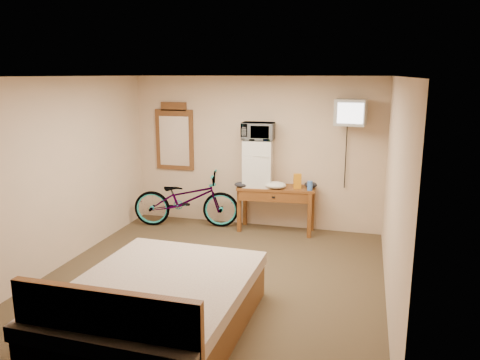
# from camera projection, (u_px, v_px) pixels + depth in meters

# --- Properties ---
(room) EXTENTS (4.60, 4.64, 2.50)m
(room) POSITION_uv_depth(u_px,v_px,m) (211.00, 183.00, 5.63)
(room) COLOR #493924
(room) RESTS_ON ground
(desk) EXTENTS (1.28, 0.58, 0.75)m
(desk) POSITION_uv_depth(u_px,v_px,m) (276.00, 195.00, 7.55)
(desk) COLOR brown
(desk) RESTS_ON floor
(mini_fridge) EXTENTS (0.50, 0.49, 0.75)m
(mini_fridge) POSITION_uv_depth(u_px,v_px,m) (258.00, 163.00, 7.55)
(mini_fridge) COLOR silver
(mini_fridge) RESTS_ON desk
(microwave) EXTENTS (0.52, 0.37, 0.28)m
(microwave) POSITION_uv_depth(u_px,v_px,m) (258.00, 131.00, 7.43)
(microwave) COLOR silver
(microwave) RESTS_ON mini_fridge
(snack_bag) EXTENTS (0.13, 0.10, 0.24)m
(snack_bag) POSITION_uv_depth(u_px,v_px,m) (297.00, 181.00, 7.41)
(snack_bag) COLOR orange
(snack_bag) RESTS_ON desk
(blue_cup) EXTENTS (0.08, 0.08, 0.15)m
(blue_cup) POSITION_uv_depth(u_px,v_px,m) (310.00, 186.00, 7.30)
(blue_cup) COLOR #3C6ECE
(blue_cup) RESTS_ON desk
(cloth_cream) EXTENTS (0.36, 0.27, 0.11)m
(cloth_cream) POSITION_uv_depth(u_px,v_px,m) (275.00, 185.00, 7.42)
(cloth_cream) COLOR silver
(cloth_cream) RESTS_ON desk
(cloth_dark_a) EXTENTS (0.23, 0.17, 0.09)m
(cloth_dark_a) POSITION_uv_depth(u_px,v_px,m) (241.00, 185.00, 7.50)
(cloth_dark_a) COLOR black
(cloth_dark_a) RESTS_ON desk
(cloth_dark_b) EXTENTS (0.20, 0.17, 0.09)m
(cloth_dark_b) POSITION_uv_depth(u_px,v_px,m) (311.00, 185.00, 7.48)
(cloth_dark_b) COLOR black
(cloth_dark_b) RESTS_ON desk
(crt_television) EXTENTS (0.48, 0.58, 0.39)m
(crt_television) POSITION_uv_depth(u_px,v_px,m) (351.00, 112.00, 6.98)
(crt_television) COLOR black
(crt_television) RESTS_ON room
(wall_mirror) EXTENTS (0.69, 0.04, 1.16)m
(wall_mirror) POSITION_uv_depth(u_px,v_px,m) (175.00, 137.00, 8.09)
(wall_mirror) COLOR brown
(wall_mirror) RESTS_ON room
(bicycle) EXTENTS (1.86, 0.97, 0.93)m
(bicycle) POSITION_uv_depth(u_px,v_px,m) (186.00, 199.00, 7.87)
(bicycle) COLOR black
(bicycle) RESTS_ON floor
(bed) EXTENTS (1.74, 2.27, 0.90)m
(bed) POSITION_uv_depth(u_px,v_px,m) (156.00, 307.00, 4.59)
(bed) COLOR brown
(bed) RESTS_ON floor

